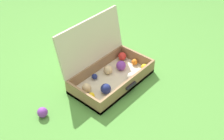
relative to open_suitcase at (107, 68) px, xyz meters
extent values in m
plane|color=#4C8C38|center=(-0.09, -0.04, -0.11)|extent=(16.00, 16.00, 0.00)
cube|color=beige|center=(-0.01, -0.06, -0.09)|extent=(0.66, 0.36, 0.03)
cube|color=olive|center=(-0.33, -0.06, -0.05)|extent=(0.02, 0.36, 0.12)
cube|color=olive|center=(0.32, -0.06, -0.05)|extent=(0.02, 0.36, 0.12)
cube|color=olive|center=(-0.01, -0.23, -0.05)|extent=(0.62, 0.02, 0.12)
cube|color=olive|center=(-0.01, 0.11, -0.05)|extent=(0.62, 0.02, 0.12)
cube|color=beige|center=(-0.01, 0.16, 0.19)|extent=(0.66, 0.09, 0.35)
cube|color=black|center=(-0.01, -0.25, -0.04)|extent=(0.11, 0.02, 0.02)
sphere|color=orange|center=(0.27, -0.07, -0.06)|extent=(0.05, 0.05, 0.05)
sphere|color=navy|center=(-0.09, 0.05, -0.06)|extent=(0.05, 0.05, 0.05)
sphere|color=yellow|center=(0.27, -0.18, -0.05)|extent=(0.05, 0.05, 0.05)
sphere|color=white|center=(0.09, -0.17, -0.05)|extent=(0.07, 0.07, 0.07)
sphere|color=navy|center=(-0.15, -0.12, -0.04)|extent=(0.08, 0.08, 0.08)
sphere|color=#D1B784|center=(-0.24, 0.00, -0.05)|extent=(0.07, 0.07, 0.07)
sphere|color=yellow|center=(-0.27, -0.08, -0.06)|extent=(0.05, 0.05, 0.05)
sphere|color=purple|center=(0.14, -0.03, -0.04)|extent=(0.08, 0.08, 0.08)
sphere|color=red|center=(0.26, 0.05, -0.05)|extent=(0.07, 0.07, 0.07)
sphere|color=#D1B784|center=(0.04, 0.02, -0.05)|extent=(0.07, 0.07, 0.07)
sphere|color=purple|center=(-0.60, 0.07, -0.07)|extent=(0.07, 0.07, 0.07)
camera|label=1|loc=(-1.36, -1.23, 1.42)|focal=47.01mm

